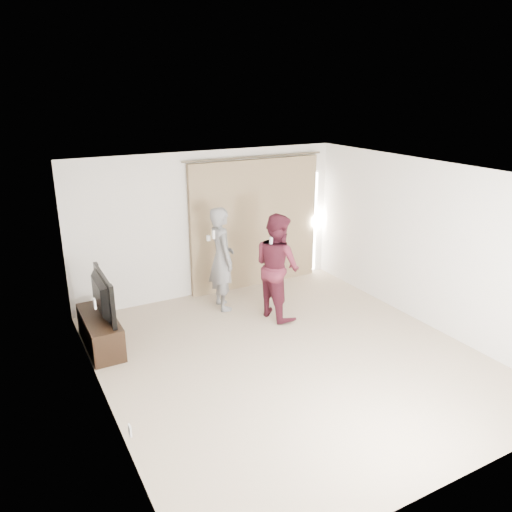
# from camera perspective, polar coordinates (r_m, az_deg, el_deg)

# --- Properties ---
(floor) EXTENTS (5.50, 5.50, 0.00)m
(floor) POSITION_cam_1_polar(r_m,az_deg,el_deg) (7.21, 3.82, -11.46)
(floor) COLOR tan
(floor) RESTS_ON ground
(wall_back) EXTENTS (5.00, 0.04, 2.60)m
(wall_back) POSITION_cam_1_polar(r_m,az_deg,el_deg) (8.98, -5.36, 3.67)
(wall_back) COLOR white
(wall_back) RESTS_ON ground
(wall_left) EXTENTS (0.04, 5.50, 2.60)m
(wall_left) POSITION_cam_1_polar(r_m,az_deg,el_deg) (5.80, -17.42, -5.77)
(wall_left) COLOR white
(wall_left) RESTS_ON ground
(ceiling) EXTENTS (5.00, 5.50, 0.01)m
(ceiling) POSITION_cam_1_polar(r_m,az_deg,el_deg) (6.32, 4.33, 9.38)
(ceiling) COLOR white
(ceiling) RESTS_ON wall_back
(curtain) EXTENTS (2.80, 0.11, 2.46)m
(curtain) POSITION_cam_1_polar(r_m,az_deg,el_deg) (9.33, -0.00, 3.70)
(curtain) COLOR tan
(curtain) RESTS_ON ground
(tv_console) EXTENTS (0.44, 1.26, 0.48)m
(tv_console) POSITION_cam_1_polar(r_m,az_deg,el_deg) (7.70, -17.36, -8.24)
(tv_console) COLOR black
(tv_console) RESTS_ON ground
(tv) EXTENTS (0.16, 1.12, 0.64)m
(tv) POSITION_cam_1_polar(r_m,az_deg,el_deg) (7.47, -17.78, -4.37)
(tv) COLOR black
(tv) RESTS_ON tv_console
(scratching_post) EXTENTS (0.32, 0.32, 0.43)m
(scratching_post) POSITION_cam_1_polar(r_m,az_deg,el_deg) (8.48, -17.37, -6.17)
(scratching_post) COLOR tan
(scratching_post) RESTS_ON ground
(person_man) EXTENTS (0.49, 0.69, 1.78)m
(person_man) POSITION_cam_1_polar(r_m,az_deg,el_deg) (8.40, -3.94, -0.30)
(person_man) COLOR slate
(person_man) RESTS_ON ground
(person_woman) EXTENTS (0.77, 0.93, 1.75)m
(person_woman) POSITION_cam_1_polar(r_m,az_deg,el_deg) (8.08, 2.44, -1.16)
(person_woman) COLOR #521927
(person_woman) RESTS_ON ground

